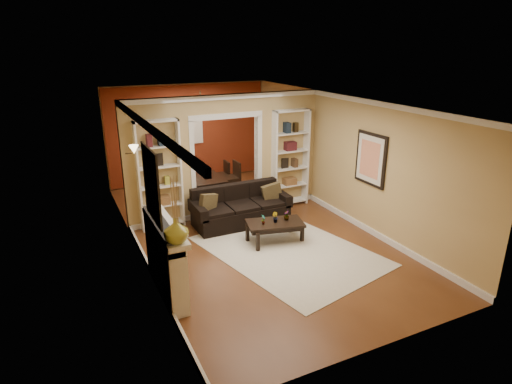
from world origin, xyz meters
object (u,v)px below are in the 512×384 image
sofa (241,206)px  fireplace (167,258)px  coffee_table (275,232)px  bookshelf_right (290,159)px  dining_table (204,185)px  bookshelf_left (159,175)px

sofa → fireplace: bearing=-137.3°
coffee_table → bookshelf_right: bookshelf_right is taller
coffee_table → dining_table: 3.24m
sofa → bookshelf_left: bookshelf_left is taller
coffee_table → sofa: bearing=116.0°
bookshelf_right → fireplace: bearing=-145.2°
sofa → bookshelf_right: 1.80m
sofa → bookshelf_left: (-1.57, 0.58, 0.74)m
fireplace → sofa: bearing=42.7°
bookshelf_right → coffee_table: bearing=-127.4°
coffee_table → fireplace: fireplace is taller
bookshelf_right → dining_table: bookshelf_right is taller
coffee_table → bookshelf_left: bookshelf_left is taller
bookshelf_right → bookshelf_left: bearing=180.0°
bookshelf_left → fireplace: (-0.54, -2.53, -0.57)m
sofa → dining_table: size_ratio=1.40×
bookshelf_left → bookshelf_right: bearing=0.0°
coffee_table → fireplace: 2.54m
sofa → bookshelf_right: (1.53, 0.58, 0.74)m
sofa → dining_table: bearing=92.7°
sofa → fireplace: fireplace is taller
coffee_table → bookshelf_left: bearing=150.6°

